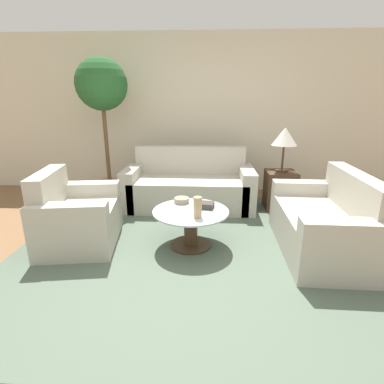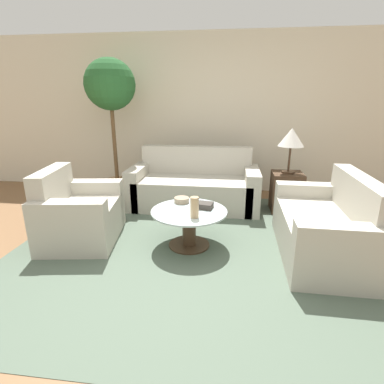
% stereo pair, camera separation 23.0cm
% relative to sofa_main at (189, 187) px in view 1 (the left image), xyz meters
% --- Properties ---
extents(ground_plane, '(14.00, 14.00, 0.00)m').
position_rel_sofa_main_xyz_m(ground_plane, '(0.04, -1.99, -0.29)').
color(ground_plane, brown).
extents(wall_back, '(10.00, 0.06, 2.60)m').
position_rel_sofa_main_xyz_m(wall_back, '(0.04, 0.92, 1.01)').
color(wall_back, beige).
rests_on(wall_back, ground_plane).
extents(rug, '(3.76, 3.51, 0.01)m').
position_rel_sofa_main_xyz_m(rug, '(0.10, -1.34, -0.28)').
color(rug, '#4C5B4C').
rests_on(rug, ground_plane).
extents(sofa_main, '(1.89, 0.84, 0.87)m').
position_rel_sofa_main_xyz_m(sofa_main, '(0.00, 0.00, 0.00)').
color(sofa_main, '#B2AD9E').
rests_on(sofa_main, ground_plane).
extents(armchair, '(0.91, 1.08, 0.83)m').
position_rel_sofa_main_xyz_m(armchair, '(-1.20, -1.33, -0.00)').
color(armchair, '#B2AD9E').
rests_on(armchair, ground_plane).
extents(loveseat, '(0.82, 1.45, 0.85)m').
position_rel_sofa_main_xyz_m(loveseat, '(1.55, -1.35, -0.00)').
color(loveseat, '#B2AD9E').
rests_on(loveseat, ground_plane).
extents(coffee_table, '(0.82, 0.82, 0.42)m').
position_rel_sofa_main_xyz_m(coffee_table, '(0.10, -1.34, -0.02)').
color(coffee_table, '#422D1E').
rests_on(coffee_table, ground_plane).
extents(side_table, '(0.42, 0.42, 0.56)m').
position_rel_sofa_main_xyz_m(side_table, '(1.34, -0.07, -0.01)').
color(side_table, '#422D1E').
rests_on(side_table, ground_plane).
extents(table_lamp, '(0.35, 0.35, 0.63)m').
position_rel_sofa_main_xyz_m(table_lamp, '(1.34, -0.07, 0.76)').
color(table_lamp, '#422D1E').
rests_on(table_lamp, side_table).
extents(potted_plant, '(0.76, 0.76, 2.15)m').
position_rel_sofa_main_xyz_m(potted_plant, '(-1.31, 0.23, 1.34)').
color(potted_plant, '#93704C').
rests_on(potted_plant, ground_plane).
extents(vase, '(0.09, 0.09, 0.22)m').
position_rel_sofa_main_xyz_m(vase, '(0.18, -1.52, 0.24)').
color(vase, tan).
rests_on(vase, coffee_table).
extents(bowl, '(0.17, 0.17, 0.06)m').
position_rel_sofa_main_xyz_m(bowl, '(-0.02, -1.09, 0.16)').
color(bowl, gray).
rests_on(bowl, coffee_table).
extents(book_stack, '(0.19, 0.17, 0.06)m').
position_rel_sofa_main_xyz_m(book_stack, '(0.26, -1.25, 0.16)').
color(book_stack, '#38332D').
rests_on(book_stack, coffee_table).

